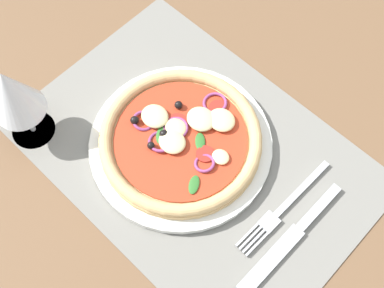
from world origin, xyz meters
The scene contains 7 objects.
ground_plane centered at (0.00, 0.00, -1.20)cm, with size 190.00×140.00×2.40cm, color brown.
placemat centered at (0.00, 0.00, 0.20)cm, with size 49.57×34.34×0.40cm, color slate.
plate centered at (2.39, 0.62, 0.96)cm, with size 26.41×26.41×1.13cm, color silver.
pizza centered at (2.44, 0.50, 2.64)cm, with size 23.20×23.20×2.58cm.
fork centered at (-14.34, -1.73, 0.62)cm, with size 2.34×18.03×0.44cm.
knife centered at (-17.80, 0.39, 0.65)cm, with size 2.12×20.02×0.62cm.
wine_glass centered at (20.12, 13.68, 10.07)cm, with size 7.20×7.20×14.90cm.
Camera 1 is at (-21.16, 22.88, 66.78)cm, focal length 47.57 mm.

